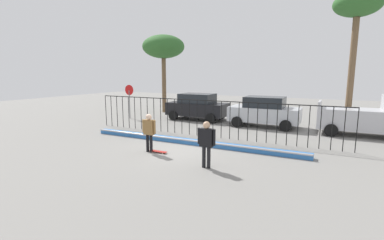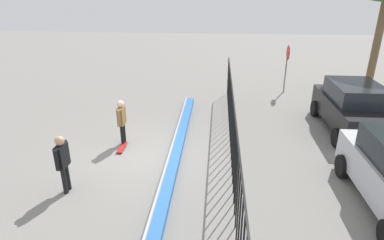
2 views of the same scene
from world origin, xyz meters
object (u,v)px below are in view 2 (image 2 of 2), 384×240
at_px(skateboarder, 122,118).
at_px(stop_sign, 287,62).
at_px(skateboard, 122,147).
at_px(parked_car_black, 353,107).
at_px(camera_operator, 63,159).

height_order(skateboarder, stop_sign, stop_sign).
bearing_deg(skateboarder, stop_sign, 112.56).
height_order(skateboard, stop_sign, stop_sign).
bearing_deg(skateboard, stop_sign, 145.47).
bearing_deg(skateboard, parked_car_black, 114.32).
relative_size(skateboarder, stop_sign, 0.66).
bearing_deg(stop_sign, parked_car_black, 19.24).
bearing_deg(stop_sign, camera_operator, -38.15).
xyz_separation_m(parked_car_black, stop_sign, (-4.81, -1.68, 0.64)).
xyz_separation_m(skateboarder, parked_car_black, (-1.87, 8.53, -0.02)).
bearing_deg(skateboarder, parked_car_black, 80.65).
bearing_deg(parked_car_black, skateboard, -76.11).
relative_size(skateboard, camera_operator, 0.48).
xyz_separation_m(skateboard, stop_sign, (-7.09, 6.80, 1.56)).
bearing_deg(camera_operator, skateboard, -12.98).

